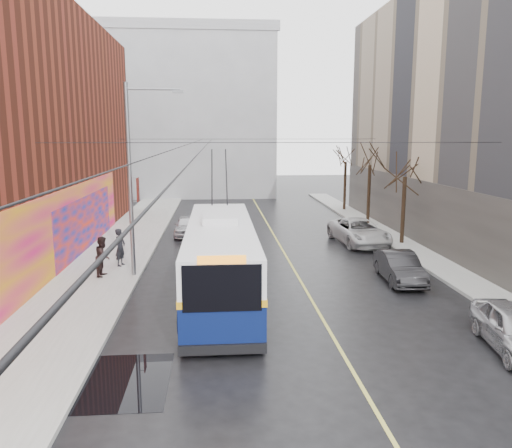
{
  "coord_description": "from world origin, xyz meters",
  "views": [
    {
      "loc": [
        -2.33,
        -13.24,
        6.69
      ],
      "look_at": [
        -0.45,
        10.4,
        2.44
      ],
      "focal_mm": 35.0,
      "sensor_mm": 36.0,
      "label": 1
    }
  ],
  "objects": [
    {
      "name": "sidewalk_left",
      "position": [
        -8.0,
        12.0,
        0.07
      ],
      "size": [
        4.0,
        60.0,
        0.15
      ],
      "primitive_type": "cube",
      "color": "gray",
      "rests_on": "ground"
    },
    {
      "name": "streetlight_pole",
      "position": [
        -6.14,
        10.0,
        4.85
      ],
      "size": [
        2.65,
        0.6,
        9.0
      ],
      "color": "slate",
      "rests_on": "ground"
    },
    {
      "name": "puddle",
      "position": [
        -4.96,
        -0.24,
        0.0
      ],
      "size": [
        2.49,
        3.35,
        0.01
      ],
      "primitive_type": "cube",
      "color": "black",
      "rests_on": "ground"
    },
    {
      "name": "following_car",
      "position": [
        -4.34,
        19.97,
        0.67
      ],
      "size": [
        1.66,
        3.95,
        1.34
      ],
      "primitive_type": "imported",
      "rotation": [
        0.0,
        0.0,
        -0.02
      ],
      "color": "silver",
      "rests_on": "ground"
    },
    {
      "name": "ground",
      "position": [
        0.0,
        0.0,
        0.0
      ],
      "size": [
        140.0,
        140.0,
        0.0
      ],
      "primitive_type": "plane",
      "color": "black",
      "rests_on": "ground"
    },
    {
      "name": "tree_far",
      "position": [
        9.0,
        30.0,
        5.14
      ],
      "size": [
        3.2,
        3.2,
        6.57
      ],
      "color": "black",
      "rests_on": "ground"
    },
    {
      "name": "parked_car_c",
      "position": [
        6.44,
        16.51,
        0.77
      ],
      "size": [
        3.13,
        5.8,
        1.55
      ],
      "primitive_type": "imported",
      "rotation": [
        0.0,
        0.0,
        0.1
      ],
      "color": "silver",
      "rests_on": "ground"
    },
    {
      "name": "sidewalk_right",
      "position": [
        9.0,
        12.0,
        0.07
      ],
      "size": [
        2.0,
        60.0,
        0.15
      ],
      "primitive_type": "cube",
      "color": "gray",
      "rests_on": "ground"
    },
    {
      "name": "catenary_wires",
      "position": [
        -2.54,
        14.77,
        6.25
      ],
      "size": [
        18.0,
        60.0,
        0.22
      ],
      "color": "black"
    },
    {
      "name": "pedestrian_b",
      "position": [
        -7.67,
        9.93,
        1.09
      ],
      "size": [
        0.84,
        1.01,
        1.89
      ],
      "primitive_type": "imported",
      "rotation": [
        0.0,
        0.0,
        1.43
      ],
      "color": "black",
      "rests_on": "sidewalk_left"
    },
    {
      "name": "pedestrian_a",
      "position": [
        -7.22,
        11.78,
        1.1
      ],
      "size": [
        0.64,
        0.8,
        1.9
      ],
      "primitive_type": "imported",
      "rotation": [
        0.0,
        0.0,
        1.27
      ],
      "color": "black",
      "rests_on": "sidewalk_left"
    },
    {
      "name": "trolleybus",
      "position": [
        -2.2,
        7.02,
        1.66
      ],
      "size": [
        2.98,
        12.62,
        5.96
      ],
      "rotation": [
        0.0,
        0.0,
        -0.0
      ],
      "color": "#081342",
      "rests_on": "ground"
    },
    {
      "name": "pigeons_flying",
      "position": [
        -2.94,
        9.7,
        7.1
      ],
      "size": [
        5.08,
        4.98,
        0.38
      ],
      "color": "slate"
    },
    {
      "name": "building_far",
      "position": [
        -6.0,
        44.99,
        9.02
      ],
      "size": [
        20.5,
        12.1,
        18.0
      ],
      "color": "gray",
      "rests_on": "ground"
    },
    {
      "name": "parked_car_b",
      "position": [
        6.03,
        8.44,
        0.68
      ],
      "size": [
        1.68,
        4.23,
        1.37
      ],
      "primitive_type": "imported",
      "rotation": [
        0.0,
        0.0,
        -0.06
      ],
      "color": "black",
      "rests_on": "ground"
    },
    {
      "name": "lane_line",
      "position": [
        1.5,
        14.0,
        0.0
      ],
      "size": [
        0.12,
        50.0,
        0.01
      ],
      "primitive_type": "cube",
      "color": "#BFB74C",
      "rests_on": "ground"
    },
    {
      "name": "tree_mid",
      "position": [
        9.0,
        23.0,
        5.25
      ],
      "size": [
        3.2,
        3.2,
        6.68
      ],
      "color": "black",
      "rests_on": "ground"
    },
    {
      "name": "tree_near",
      "position": [
        9.0,
        16.0,
        4.98
      ],
      "size": [
        3.2,
        3.2,
        6.4
      ],
      "color": "black",
      "rests_on": "ground"
    }
  ]
}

